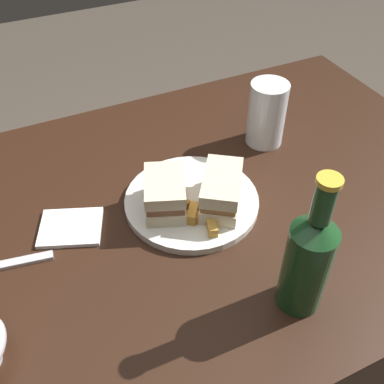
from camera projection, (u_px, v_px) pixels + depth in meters
name	position (u px, v px, depth m)	size (l,w,h in m)	color
ground_plane	(192.00, 380.00, 1.39)	(6.00, 6.00, 0.00)	#4C4238
dining_table	(192.00, 312.00, 1.13)	(1.21, 0.80, 0.76)	black
plate	(192.00, 200.00, 0.87)	(0.26, 0.26, 0.01)	silver
sandwich_half_left	(165.00, 193.00, 0.82)	(0.10, 0.12, 0.07)	beige
sandwich_half_right	(221.00, 190.00, 0.83)	(0.12, 0.14, 0.07)	beige
potato_wedge_front	(211.00, 204.00, 0.84)	(0.04, 0.02, 0.02)	#AD702D
potato_wedge_middle	(177.00, 204.00, 0.84)	(0.04, 0.02, 0.02)	#AD702D
potato_wedge_back	(174.00, 213.00, 0.82)	(0.04, 0.02, 0.02)	#B77F33
potato_wedge_left_edge	(193.00, 213.00, 0.82)	(0.04, 0.02, 0.02)	gold
potato_wedge_right_edge	(185.00, 218.00, 0.81)	(0.05, 0.02, 0.02)	#AD702D
potato_wedge_stray	(213.00, 223.00, 0.80)	(0.05, 0.02, 0.02)	gold
pint_glass	(266.00, 117.00, 0.98)	(0.08, 0.08, 0.14)	white
cider_bottle	(308.00, 259.00, 0.65)	(0.07, 0.07, 0.25)	#19421E
napkin	(71.00, 227.00, 0.82)	(0.11, 0.09, 0.01)	white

